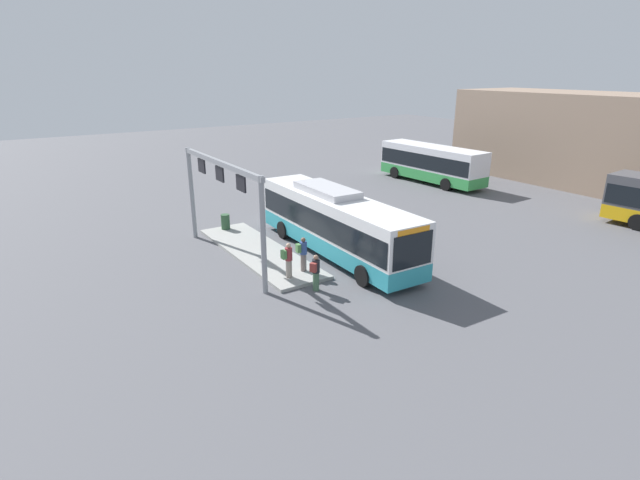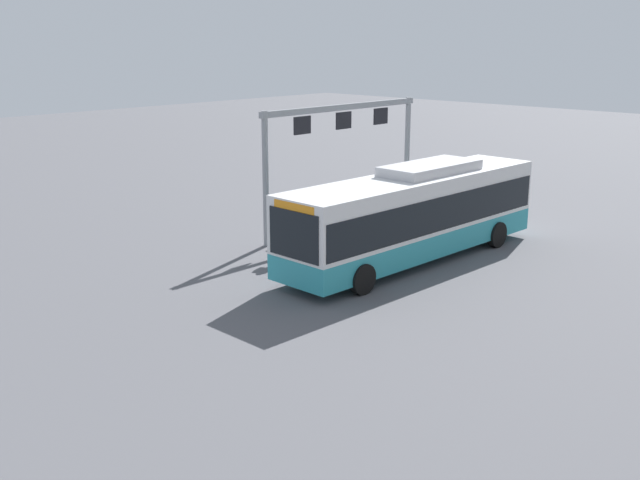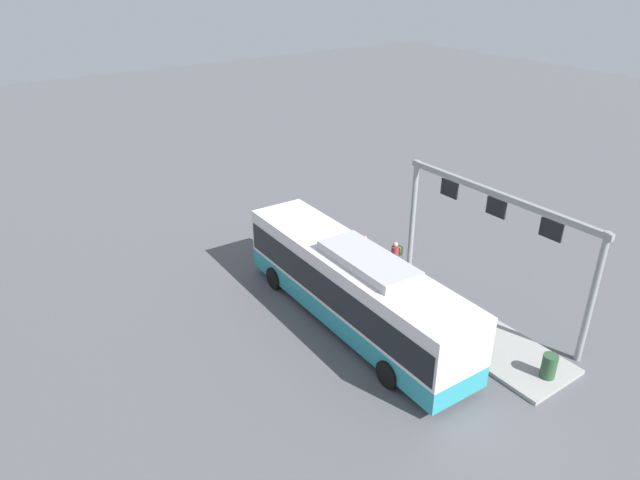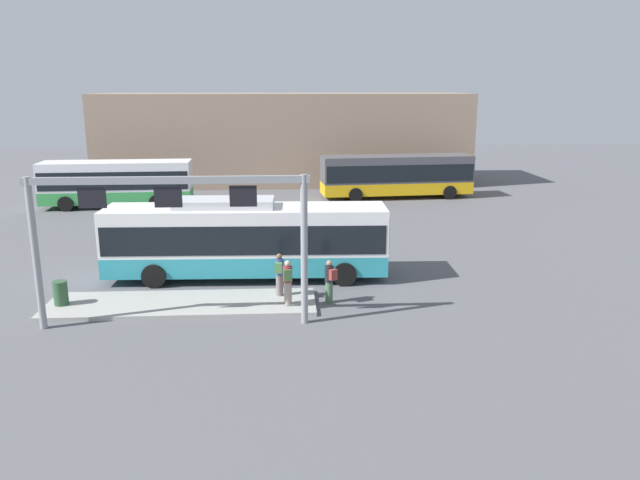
{
  "view_description": "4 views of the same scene",
  "coord_description": "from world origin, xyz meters",
  "px_view_note": "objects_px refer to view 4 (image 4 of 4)",
  "views": [
    {
      "loc": [
        20.02,
        -13.97,
        9.31
      ],
      "look_at": [
        1.52,
        -1.97,
        1.58
      ],
      "focal_mm": 27.62,
      "sensor_mm": 36.0,
      "label": 1
    },
    {
      "loc": [
        21.42,
        15.6,
        7.87
      ],
      "look_at": [
        3.58,
        -1.25,
        1.23
      ],
      "focal_mm": 42.29,
      "sensor_mm": 36.0,
      "label": 2
    },
    {
      "loc": [
        -14.91,
        12.11,
        13.32
      ],
      "look_at": [
        3.88,
        -1.2,
        1.81
      ],
      "focal_mm": 32.16,
      "sensor_mm": 36.0,
      "label": 3
    },
    {
      "loc": [
        1.65,
        -25.57,
        8.05
      ],
      "look_at": [
        3.12,
        -0.2,
        1.68
      ],
      "focal_mm": 34.74,
      "sensor_mm": 36.0,
      "label": 4
    }
  ],
  "objects_px": {
    "bus_background_right": "(396,174)",
    "person_boarding": "(330,280)",
    "person_waiting_near": "(279,273)",
    "bus_background_left": "(117,181)",
    "trash_bin": "(61,293)",
    "bus_main": "(246,237)",
    "person_waiting_mid": "(288,281)"
  },
  "relations": [
    {
      "from": "bus_background_right",
      "to": "person_waiting_mid",
      "type": "distance_m",
      "value": 24.31
    },
    {
      "from": "person_boarding",
      "to": "person_waiting_mid",
      "type": "bearing_deg",
      "value": 75.74
    },
    {
      "from": "bus_background_right",
      "to": "person_waiting_near",
      "type": "bearing_deg",
      "value": -116.1
    },
    {
      "from": "person_boarding",
      "to": "bus_main",
      "type": "bearing_deg",
      "value": 13.4
    },
    {
      "from": "bus_background_right",
      "to": "person_boarding",
      "type": "distance_m",
      "value": 23.38
    },
    {
      "from": "bus_background_right",
      "to": "trash_bin",
      "type": "distance_m",
      "value": 27.92
    },
    {
      "from": "trash_bin",
      "to": "bus_background_right",
      "type": "bearing_deg",
      "value": 53.72
    },
    {
      "from": "person_waiting_near",
      "to": "trash_bin",
      "type": "bearing_deg",
      "value": 99.93
    },
    {
      "from": "person_waiting_mid",
      "to": "bus_background_left",
      "type": "bearing_deg",
      "value": 27.29
    },
    {
      "from": "bus_background_right",
      "to": "trash_bin",
      "type": "relative_size",
      "value": 12.38
    },
    {
      "from": "bus_background_left",
      "to": "person_waiting_mid",
      "type": "height_order",
      "value": "bus_background_left"
    },
    {
      "from": "person_boarding",
      "to": "person_waiting_near",
      "type": "height_order",
      "value": "person_waiting_near"
    },
    {
      "from": "person_boarding",
      "to": "person_waiting_near",
      "type": "distance_m",
      "value": 1.97
    },
    {
      "from": "bus_background_left",
      "to": "person_boarding",
      "type": "bearing_deg",
      "value": 120.35
    },
    {
      "from": "bus_background_left",
      "to": "person_waiting_near",
      "type": "distance_m",
      "value": 22.39
    },
    {
      "from": "bus_background_left",
      "to": "person_boarding",
      "type": "xyz_separation_m",
      "value": [
        12.95,
        -19.95,
        -0.89
      ]
    },
    {
      "from": "bus_main",
      "to": "bus_background_right",
      "type": "relative_size",
      "value": 1.07
    },
    {
      "from": "person_waiting_near",
      "to": "trash_bin",
      "type": "relative_size",
      "value": 1.86
    },
    {
      "from": "bus_background_left",
      "to": "person_waiting_mid",
      "type": "distance_m",
      "value": 23.4
    },
    {
      "from": "person_waiting_mid",
      "to": "bus_main",
      "type": "bearing_deg",
      "value": 22.45
    },
    {
      "from": "person_waiting_near",
      "to": "person_waiting_mid",
      "type": "distance_m",
      "value": 1.02
    },
    {
      "from": "bus_background_left",
      "to": "trash_bin",
      "type": "height_order",
      "value": "bus_background_left"
    },
    {
      "from": "bus_background_left",
      "to": "bus_background_right",
      "type": "xyz_separation_m",
      "value": [
        19.49,
        2.47,
        0.0
      ]
    },
    {
      "from": "person_waiting_near",
      "to": "trash_bin",
      "type": "distance_m",
      "value": 8.1
    },
    {
      "from": "bus_background_left",
      "to": "trash_bin",
      "type": "xyz_separation_m",
      "value": [
        2.99,
        -20.01,
        -1.17
      ]
    },
    {
      "from": "person_waiting_mid",
      "to": "person_boarding",
      "type": "bearing_deg",
      "value": -74.84
    },
    {
      "from": "bus_background_left",
      "to": "bus_main",
      "type": "bearing_deg",
      "value": 117.51
    },
    {
      "from": "person_boarding",
      "to": "trash_bin",
      "type": "distance_m",
      "value": 9.97
    },
    {
      "from": "bus_background_left",
      "to": "person_boarding",
      "type": "relative_size",
      "value": 5.96
    },
    {
      "from": "trash_bin",
      "to": "bus_main",
      "type": "bearing_deg",
      "value": 27.12
    },
    {
      "from": "person_waiting_near",
      "to": "bus_background_left",
      "type": "bearing_deg",
      "value": 35.63
    },
    {
      "from": "bus_main",
      "to": "person_boarding",
      "type": "height_order",
      "value": "bus_main"
    }
  ]
}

